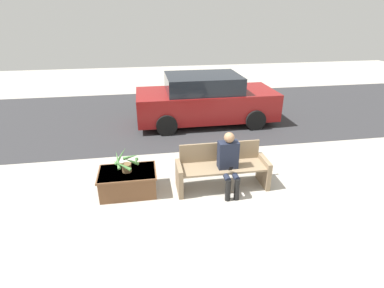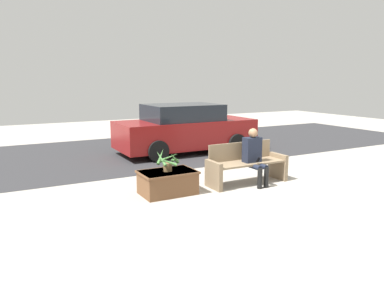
{
  "view_description": "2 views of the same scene",
  "coord_description": "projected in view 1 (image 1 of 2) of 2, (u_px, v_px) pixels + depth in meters",
  "views": [
    {
      "loc": [
        -1.65,
        -4.34,
        3.35
      ],
      "look_at": [
        -0.77,
        0.97,
        0.91
      ],
      "focal_mm": 28.0,
      "sensor_mm": 36.0,
      "label": 1
    },
    {
      "loc": [
        -5.1,
        -5.78,
        2.28
      ],
      "look_at": [
        -1.53,
        0.82,
        0.98
      ],
      "focal_mm": 35.0,
      "sensor_mm": 36.0,
      "label": 2
    }
  ],
  "objects": [
    {
      "name": "planter_box",
      "position": [
        128.0,
        181.0,
        5.89
      ],
      "size": [
        1.11,
        0.75,
        0.47
      ],
      "color": "brown",
      "rests_on": "ground_plane"
    },
    {
      "name": "parked_car",
      "position": [
        205.0,
        100.0,
        9.38
      ],
      "size": [
        4.29,
        1.98,
        1.52
      ],
      "color": "maroon",
      "rests_on": "ground_plane"
    },
    {
      "name": "ground_plane",
      "position": [
        242.0,
        207.0,
        5.53
      ],
      "size": [
        30.0,
        30.0,
        0.0
      ],
      "primitive_type": "plane",
      "color": "#9E998E"
    },
    {
      "name": "person_seated",
      "position": [
        229.0,
        160.0,
        5.76
      ],
      "size": [
        0.39,
        0.57,
        1.24
      ],
      "color": "black",
      "rests_on": "ground_plane"
    },
    {
      "name": "bench",
      "position": [
        222.0,
        168.0,
        6.02
      ],
      "size": [
        1.84,
        0.59,
        0.89
      ],
      "color": "#7A664C",
      "rests_on": "ground_plane"
    },
    {
      "name": "potted_plant",
      "position": [
        126.0,
        163.0,
        5.71
      ],
      "size": [
        0.54,
        0.55,
        0.45
      ],
      "color": "brown",
      "rests_on": "planter_box"
    },
    {
      "name": "road_surface",
      "position": [
        192.0,
        113.0,
        10.47
      ],
      "size": [
        20.0,
        6.0,
        0.01
      ],
      "primitive_type": "cube",
      "color": "#2D2D30",
      "rests_on": "ground_plane"
    }
  ]
}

